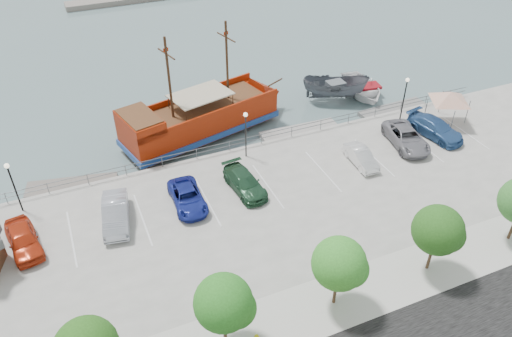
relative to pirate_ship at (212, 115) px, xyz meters
name	(u,v)px	position (x,y,z in m)	size (l,w,h in m)	color
ground	(278,211)	(0.85, -12.97, -1.82)	(160.00, 160.00, 0.00)	slate
sidewalk	(348,297)	(0.85, -22.97, -0.81)	(100.00, 4.00, 0.05)	#B4B4AA
seawall_railing	(240,143)	(0.85, -5.17, -0.29)	(50.00, 0.06, 1.00)	#5A5F63
pirate_ship	(212,115)	(0.00, 0.00, 0.00)	(17.56, 8.61, 10.87)	#8F1E05
patrol_boat	(335,90)	(13.81, 0.65, -0.50)	(2.56, 6.82, 2.64)	#52575F
speedboat	(361,90)	(17.01, 0.47, -1.09)	(5.06, 7.08, 1.47)	white
dock_west	(72,186)	(-13.46, -3.77, -1.62)	(7.20, 2.06, 0.41)	#6D655D
dock_mid	(300,132)	(7.52, -3.77, -1.60)	(7.67, 2.19, 0.44)	gray
dock_east	(394,110)	(18.21, -3.77, -1.61)	(7.42, 2.12, 0.42)	slate
canopy_tent	(451,92)	(20.25, -8.67, 2.42)	(5.72, 5.72, 3.73)	slate
lamp_post_left	(11,179)	(-17.15, -6.47, 2.12)	(0.36, 0.36, 4.28)	black
lamp_post_mid	(246,127)	(0.85, -6.47, 2.12)	(0.36, 0.36, 4.28)	black
lamp_post_right	(405,91)	(16.85, -6.47, 2.12)	(0.36, 0.36, 4.28)	black
tree_c	(227,304)	(-7.01, -23.04, 2.48)	(3.30, 3.20, 5.00)	#473321
tree_d	(342,265)	(-0.01, -23.04, 2.48)	(3.30, 3.20, 5.00)	#473321
tree_e	(440,231)	(6.99, -23.04, 2.48)	(3.30, 3.20, 5.00)	#473321
parked_car_a	(23,239)	(-17.13, -10.71, -0.03)	(1.88, 4.66, 1.59)	red
parked_car_b	(116,214)	(-10.91, -10.55, 0.00)	(1.74, 5.00, 1.65)	#A8ABB8
parked_car_c	(188,198)	(-5.60, -10.67, -0.15)	(2.24, 4.86, 1.35)	navy
parked_car_d	(245,182)	(-0.99, -10.71, -0.10)	(2.01, 4.94, 1.43)	#234D31
parked_car_f	(361,157)	(9.27, -11.26, -0.15)	(1.41, 4.05, 1.33)	silver
parked_car_g	(406,137)	(14.48, -10.40, -0.05)	(2.57, 5.57, 1.55)	gray
parked_car_h	(435,128)	(17.83, -10.17, -0.02)	(2.24, 5.52, 1.60)	#2E568D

